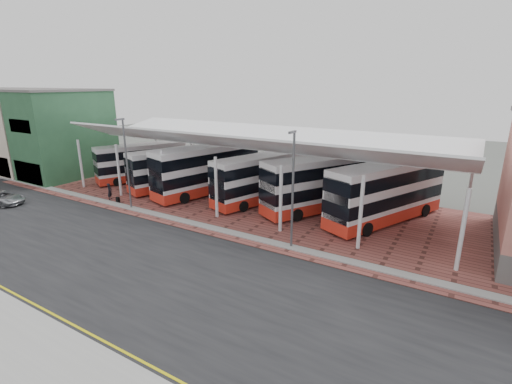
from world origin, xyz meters
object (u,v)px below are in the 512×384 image
(bus_0, at_px, (142,162))
(bus_5, at_px, (386,193))
(silver_car, at_px, (2,198))
(bus_2, at_px, (207,170))
(bus_4, at_px, (323,184))
(bus_1, at_px, (177,169))
(pedestrian, at_px, (110,192))
(bus_3, at_px, (263,178))

(bus_0, xyz_separation_m, bus_5, (27.13, 0.77, 0.32))
(bus_5, relative_size, silver_car, 2.67)
(bus_0, height_order, bus_2, bus_2)
(bus_0, height_order, bus_4, bus_4)
(bus_2, xyz_separation_m, silver_car, (-14.27, -12.76, -1.83))
(bus_1, bearing_deg, silver_car, -109.49)
(bus_4, relative_size, bus_5, 0.97)
(bus_2, bearing_deg, bus_0, -166.78)
(bus_2, height_order, pedestrian, bus_2)
(bus_1, xyz_separation_m, bus_2, (3.95, 0.19, 0.29))
(bus_5, bearing_deg, silver_car, -131.89)
(bus_2, relative_size, pedestrian, 7.44)
(silver_car, bearing_deg, bus_2, -61.61)
(bus_2, bearing_deg, silver_car, -123.15)
(pedestrian, bearing_deg, bus_5, -96.06)
(bus_2, height_order, bus_3, bus_2)
(bus_2, relative_size, bus_5, 1.02)
(bus_2, relative_size, bus_4, 1.05)
(pedestrian, bearing_deg, bus_2, -68.74)
(bus_1, height_order, pedestrian, bus_1)
(bus_0, xyz_separation_m, bus_2, (9.78, -0.31, 0.33))
(bus_4, height_order, silver_car, bus_4)
(bus_3, distance_m, silver_car, 24.49)
(bus_2, height_order, bus_5, bus_2)
(bus_1, bearing_deg, bus_5, 23.28)
(bus_3, relative_size, bus_4, 0.97)
(pedestrian, bearing_deg, bus_0, -0.06)
(bus_1, distance_m, bus_4, 15.97)
(bus_1, xyz_separation_m, pedestrian, (-2.69, -6.53, -1.30))
(bus_1, height_order, bus_2, bus_2)
(bus_4, xyz_separation_m, bus_5, (5.39, -0.06, 0.02))
(bus_0, height_order, pedestrian, bus_0)
(bus_3, bearing_deg, bus_1, -157.74)
(bus_3, bearing_deg, pedestrian, -132.48)
(bus_1, distance_m, bus_2, 3.96)
(bus_0, distance_m, bus_2, 9.79)
(bus_0, height_order, bus_3, bus_3)
(bus_1, distance_m, pedestrian, 7.19)
(bus_3, xyz_separation_m, silver_car, (-20.45, -13.37, -1.63))
(bus_0, bearing_deg, silver_car, -83.89)
(bus_4, height_order, bus_5, bus_5)
(bus_1, bearing_deg, pedestrian, -92.53)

